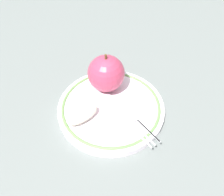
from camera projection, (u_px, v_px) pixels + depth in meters
The scene contains 5 objects.
ground_plane at pixel (109, 109), 0.52m from camera, with size 2.00×2.00×0.00m, color slate.
plate at pixel (112, 107), 0.51m from camera, with size 0.22×0.22×0.02m.
apple_red_whole at pixel (106, 73), 0.51m from camera, with size 0.08×0.08×0.09m.
apple_slice_front at pixel (82, 115), 0.47m from camera, with size 0.07×0.03×0.02m, color #EFE2C7.
fork at pixel (124, 112), 0.49m from camera, with size 0.05×0.18×0.00m.
Camera 1 is at (0.24, 0.22, 0.40)m, focal length 40.00 mm.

